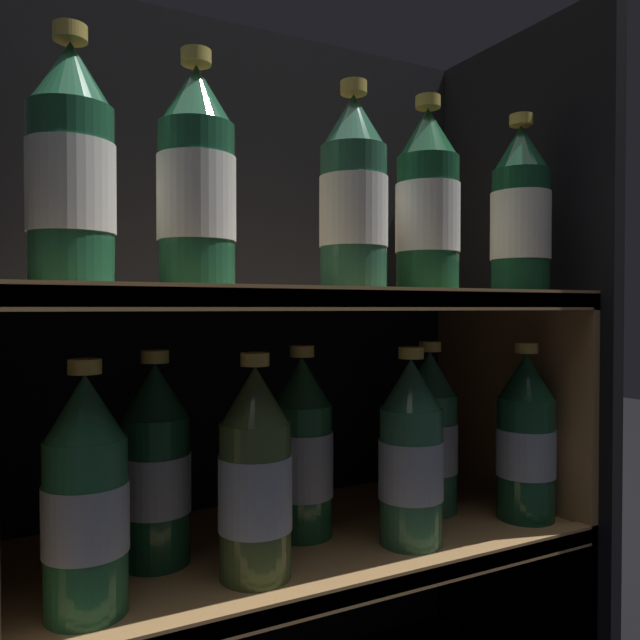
{
  "coord_description": "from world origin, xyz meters",
  "views": [
    {
      "loc": [
        -0.35,
        -0.54,
        0.54
      ],
      "look_at": [
        0.0,
        0.11,
        0.52
      ],
      "focal_mm": 35.0,
      "sensor_mm": 36.0,
      "label": 1
    }
  ],
  "objects_px": {
    "bottle_upper_front_3": "(428,206)",
    "bottle_upper_front_1": "(197,184)",
    "bottle_lower_front_1": "(255,478)",
    "bottle_lower_front_2": "(411,456)",
    "bottle_lower_back_1": "(304,451)",
    "bottle_lower_front_0": "(86,500)",
    "bottle_upper_front_0": "(71,172)",
    "bottle_upper_front_4": "(520,215)",
    "bottle_upper_front_2": "(354,199)",
    "bottle_lower_back_2": "(430,436)",
    "bottle_lower_back_0": "(156,468)",
    "bottle_lower_front_3": "(526,440)"
  },
  "relations": [
    {
      "from": "bottle_upper_front_4",
      "to": "bottle_upper_front_2",
      "type": "bearing_deg",
      "value": -180.0
    },
    {
      "from": "bottle_lower_front_3",
      "to": "bottle_lower_back_2",
      "type": "distance_m",
      "value": 0.13
    },
    {
      "from": "bottle_upper_front_0",
      "to": "bottle_lower_front_1",
      "type": "xyz_separation_m",
      "value": [
        0.18,
        0.0,
        -0.31
      ]
    },
    {
      "from": "bottle_upper_front_2",
      "to": "bottle_lower_back_1",
      "type": "relative_size",
      "value": 1.0
    },
    {
      "from": "bottle_lower_back_1",
      "to": "bottle_upper_front_2",
      "type": "bearing_deg",
      "value": -77.07
    },
    {
      "from": "bottle_upper_front_0",
      "to": "bottle_upper_front_1",
      "type": "bearing_deg",
      "value": 0.0
    },
    {
      "from": "bottle_upper_front_0",
      "to": "bottle_lower_front_1",
      "type": "relative_size",
      "value": 1.0
    },
    {
      "from": "bottle_lower_front_2",
      "to": "bottle_lower_back_2",
      "type": "xyz_separation_m",
      "value": [
        0.1,
        0.09,
        0.0
      ]
    },
    {
      "from": "bottle_upper_front_0",
      "to": "bottle_lower_back_0",
      "type": "distance_m",
      "value": 0.33
    },
    {
      "from": "bottle_lower_back_1",
      "to": "bottle_lower_front_1",
      "type": "bearing_deg",
      "value": -139.57
    },
    {
      "from": "bottle_upper_front_0",
      "to": "bottle_upper_front_1",
      "type": "xyz_separation_m",
      "value": [
        0.12,
        0.0,
        -0.0
      ]
    },
    {
      "from": "bottle_upper_front_3",
      "to": "bottle_lower_front_2",
      "type": "relative_size",
      "value": 1.0
    },
    {
      "from": "bottle_lower_front_2",
      "to": "bottle_lower_back_2",
      "type": "distance_m",
      "value": 0.13
    },
    {
      "from": "bottle_lower_front_2",
      "to": "bottle_lower_back_0",
      "type": "height_order",
      "value": "same"
    },
    {
      "from": "bottle_upper_front_0",
      "to": "bottle_lower_back_1",
      "type": "height_order",
      "value": "bottle_upper_front_0"
    },
    {
      "from": "bottle_lower_front_1",
      "to": "bottle_upper_front_4",
      "type": "bearing_deg",
      "value": 0.0
    },
    {
      "from": "bottle_lower_front_0",
      "to": "bottle_lower_front_1",
      "type": "xyz_separation_m",
      "value": [
        0.17,
        0.0,
        -0.0
      ]
    },
    {
      "from": "bottle_upper_front_1",
      "to": "bottle_lower_back_1",
      "type": "height_order",
      "value": "bottle_upper_front_1"
    },
    {
      "from": "bottle_upper_front_2",
      "to": "bottle_lower_front_0",
      "type": "relative_size",
      "value": 1.0
    },
    {
      "from": "bottle_upper_front_0",
      "to": "bottle_upper_front_2",
      "type": "bearing_deg",
      "value": -0.0
    },
    {
      "from": "bottle_lower_front_1",
      "to": "bottle_lower_front_2",
      "type": "height_order",
      "value": "same"
    },
    {
      "from": "bottle_lower_back_1",
      "to": "bottle_lower_front_2",
      "type": "bearing_deg",
      "value": -40.43
    },
    {
      "from": "bottle_upper_front_0",
      "to": "bottle_upper_front_3",
      "type": "xyz_separation_m",
      "value": [
        0.41,
        -0.0,
        -0.0
      ]
    },
    {
      "from": "bottle_upper_front_3",
      "to": "bottle_upper_front_1",
      "type": "bearing_deg",
      "value": 180.0
    },
    {
      "from": "bottle_upper_front_3",
      "to": "bottle_lower_front_2",
      "type": "height_order",
      "value": "bottle_upper_front_3"
    },
    {
      "from": "bottle_lower_back_2",
      "to": "bottle_upper_front_4",
      "type": "bearing_deg",
      "value": -46.04
    },
    {
      "from": "bottle_upper_front_2",
      "to": "bottle_lower_back_2",
      "type": "bearing_deg",
      "value": 25.96
    },
    {
      "from": "bottle_lower_front_1",
      "to": "bottle_upper_front_0",
      "type": "bearing_deg",
      "value": 180.0
    },
    {
      "from": "bottle_upper_front_1",
      "to": "bottle_lower_back_1",
      "type": "relative_size",
      "value": 1.0
    },
    {
      "from": "bottle_lower_front_3",
      "to": "bottle_lower_back_0",
      "type": "relative_size",
      "value": 1.0
    },
    {
      "from": "bottle_lower_front_2",
      "to": "bottle_lower_front_1",
      "type": "bearing_deg",
      "value": 180.0
    },
    {
      "from": "bottle_lower_front_1",
      "to": "bottle_lower_front_0",
      "type": "bearing_deg",
      "value": -180.0
    },
    {
      "from": "bottle_upper_front_2",
      "to": "bottle_lower_front_3",
      "type": "distance_m",
      "value": 0.41
    },
    {
      "from": "bottle_upper_front_2",
      "to": "bottle_lower_back_0",
      "type": "xyz_separation_m",
      "value": [
        -0.21,
        0.09,
        -0.3
      ]
    },
    {
      "from": "bottle_lower_front_3",
      "to": "bottle_lower_front_2",
      "type": "bearing_deg",
      "value": 180.0
    },
    {
      "from": "bottle_upper_front_1",
      "to": "bottle_lower_front_1",
      "type": "height_order",
      "value": "bottle_upper_front_1"
    },
    {
      "from": "bottle_upper_front_4",
      "to": "bottle_upper_front_3",
      "type": "bearing_deg",
      "value": -180.0
    },
    {
      "from": "bottle_upper_front_2",
      "to": "bottle_lower_back_0",
      "type": "relative_size",
      "value": 1.0
    },
    {
      "from": "bottle_upper_front_1",
      "to": "bottle_lower_front_0",
      "type": "relative_size",
      "value": 1.0
    },
    {
      "from": "bottle_upper_front_2",
      "to": "bottle_upper_front_3",
      "type": "relative_size",
      "value": 1.0
    },
    {
      "from": "bottle_lower_front_0",
      "to": "bottle_lower_front_3",
      "type": "bearing_deg",
      "value": 0.0
    },
    {
      "from": "bottle_upper_front_1",
      "to": "bottle_upper_front_3",
      "type": "xyz_separation_m",
      "value": [
        0.29,
        -0.0,
        0.0
      ]
    },
    {
      "from": "bottle_upper_front_0",
      "to": "bottle_upper_front_2",
      "type": "distance_m",
      "value": 0.3
    },
    {
      "from": "bottle_lower_front_0",
      "to": "bottle_lower_back_1",
      "type": "xyz_separation_m",
      "value": [
        0.27,
        0.09,
        -0.0
      ]
    },
    {
      "from": "bottle_lower_front_2",
      "to": "bottle_lower_back_2",
      "type": "bearing_deg",
      "value": 42.01
    },
    {
      "from": "bottle_lower_front_3",
      "to": "bottle_lower_back_0",
      "type": "xyz_separation_m",
      "value": [
        -0.48,
        0.09,
        -0.0
      ]
    },
    {
      "from": "bottle_upper_front_3",
      "to": "bottle_lower_back_0",
      "type": "relative_size",
      "value": 1.0
    },
    {
      "from": "bottle_lower_back_0",
      "to": "bottle_lower_back_2",
      "type": "bearing_deg",
      "value": -0.0
    },
    {
      "from": "bottle_upper_front_1",
      "to": "bottle_lower_back_1",
      "type": "bearing_deg",
      "value": 27.79
    },
    {
      "from": "bottle_lower_front_2",
      "to": "bottle_lower_back_1",
      "type": "xyz_separation_m",
      "value": [
        -0.1,
        0.09,
        -0.0
      ]
    }
  ]
}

